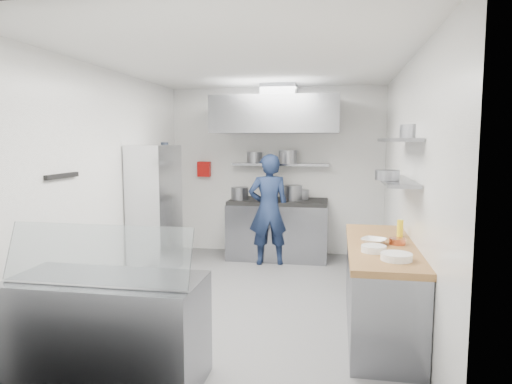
% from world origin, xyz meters
% --- Properties ---
extents(floor, '(5.00, 5.00, 0.00)m').
position_xyz_m(floor, '(0.00, 0.00, 0.00)').
color(floor, '#545457').
rests_on(floor, ground).
extents(ceiling, '(5.00, 5.00, 0.00)m').
position_xyz_m(ceiling, '(0.00, 0.00, 2.80)').
color(ceiling, silver).
rests_on(ceiling, wall_back).
extents(wall_back, '(3.60, 2.80, 0.02)m').
position_xyz_m(wall_back, '(0.00, 2.50, 1.40)').
color(wall_back, white).
rests_on(wall_back, floor).
extents(wall_front, '(3.60, 2.80, 0.02)m').
position_xyz_m(wall_front, '(0.00, -2.50, 1.40)').
color(wall_front, white).
rests_on(wall_front, floor).
extents(wall_left, '(2.80, 5.00, 0.02)m').
position_xyz_m(wall_left, '(-1.80, 0.00, 1.40)').
color(wall_left, white).
rests_on(wall_left, floor).
extents(wall_right, '(2.80, 5.00, 0.02)m').
position_xyz_m(wall_right, '(1.80, 0.00, 1.40)').
color(wall_right, white).
rests_on(wall_right, floor).
extents(gas_range, '(1.60, 0.80, 0.90)m').
position_xyz_m(gas_range, '(0.10, 2.10, 0.45)').
color(gas_range, gray).
rests_on(gas_range, floor).
extents(cooktop, '(1.57, 0.78, 0.06)m').
position_xyz_m(cooktop, '(0.10, 2.10, 0.93)').
color(cooktop, black).
rests_on(cooktop, gas_range).
extents(stock_pot_left, '(0.28, 0.28, 0.20)m').
position_xyz_m(stock_pot_left, '(-0.52, 2.01, 1.06)').
color(stock_pot_left, slate).
rests_on(stock_pot_left, cooktop).
extents(stock_pot_mid, '(0.30, 0.30, 0.24)m').
position_xyz_m(stock_pot_mid, '(0.33, 2.10, 1.08)').
color(stock_pot_mid, slate).
rests_on(stock_pot_mid, cooktop).
extents(stock_pot_right, '(0.28, 0.28, 0.16)m').
position_xyz_m(stock_pot_right, '(0.44, 2.23, 1.04)').
color(stock_pot_right, slate).
rests_on(stock_pot_right, cooktop).
extents(over_range_shelf, '(1.60, 0.30, 0.04)m').
position_xyz_m(over_range_shelf, '(0.10, 2.34, 1.52)').
color(over_range_shelf, gray).
rests_on(over_range_shelf, wall_back).
extents(shelf_pot_a, '(0.26, 0.26, 0.18)m').
position_xyz_m(shelf_pot_a, '(-0.36, 2.45, 1.63)').
color(shelf_pot_a, slate).
rests_on(shelf_pot_a, over_range_shelf).
extents(shelf_pot_b, '(0.30, 0.30, 0.22)m').
position_xyz_m(shelf_pot_b, '(0.24, 2.21, 1.65)').
color(shelf_pot_b, slate).
rests_on(shelf_pot_b, over_range_shelf).
extents(extractor_hood, '(1.90, 1.15, 0.55)m').
position_xyz_m(extractor_hood, '(0.10, 1.93, 2.30)').
color(extractor_hood, gray).
rests_on(extractor_hood, wall_back).
extents(hood_duct, '(0.55, 0.55, 0.24)m').
position_xyz_m(hood_duct, '(0.10, 2.15, 2.68)').
color(hood_duct, slate).
rests_on(hood_duct, extractor_hood).
extents(red_firebox, '(0.22, 0.10, 0.26)m').
position_xyz_m(red_firebox, '(-1.25, 2.44, 1.42)').
color(red_firebox, '#AB0F0D').
rests_on(red_firebox, wall_back).
extents(chef, '(0.70, 0.55, 1.71)m').
position_xyz_m(chef, '(0.00, 1.69, 0.86)').
color(chef, '#14203E').
rests_on(chef, floor).
extents(wire_rack, '(0.50, 0.90, 1.85)m').
position_xyz_m(wire_rack, '(-1.53, 0.93, 0.93)').
color(wire_rack, silver).
rests_on(wire_rack, floor).
extents(rack_bin_a, '(0.17, 0.21, 0.19)m').
position_xyz_m(rack_bin_a, '(-1.53, 0.99, 0.80)').
color(rack_bin_a, white).
rests_on(rack_bin_a, wire_rack).
extents(rack_bin_b, '(0.13, 0.17, 0.15)m').
position_xyz_m(rack_bin_b, '(-1.53, 1.41, 1.30)').
color(rack_bin_b, yellow).
rests_on(rack_bin_b, wire_rack).
extents(rack_jar, '(0.11, 0.11, 0.18)m').
position_xyz_m(rack_jar, '(-1.48, 1.22, 1.80)').
color(rack_jar, black).
rests_on(rack_jar, wire_rack).
extents(knife_strip, '(0.04, 0.55, 0.05)m').
position_xyz_m(knife_strip, '(-1.78, -0.90, 1.55)').
color(knife_strip, black).
rests_on(knife_strip, wall_left).
extents(prep_counter_base, '(0.62, 2.00, 0.84)m').
position_xyz_m(prep_counter_base, '(1.48, -0.60, 0.42)').
color(prep_counter_base, gray).
rests_on(prep_counter_base, floor).
extents(prep_counter_top, '(0.65, 2.04, 0.06)m').
position_xyz_m(prep_counter_top, '(1.48, -0.60, 0.87)').
color(prep_counter_top, olive).
rests_on(prep_counter_top, prep_counter_base).
extents(plate_stack_a, '(0.27, 0.27, 0.06)m').
position_xyz_m(plate_stack_a, '(1.55, -1.23, 0.93)').
color(plate_stack_a, white).
rests_on(plate_stack_a, prep_counter_top).
extents(plate_stack_b, '(0.23, 0.23, 0.06)m').
position_xyz_m(plate_stack_b, '(1.38, -0.97, 0.93)').
color(plate_stack_b, white).
rests_on(plate_stack_b, prep_counter_top).
extents(copper_pan, '(0.16, 0.16, 0.06)m').
position_xyz_m(copper_pan, '(1.63, -0.62, 0.93)').
color(copper_pan, '#C15C36').
rests_on(copper_pan, prep_counter_top).
extents(squeeze_bottle, '(0.07, 0.07, 0.18)m').
position_xyz_m(squeeze_bottle, '(1.70, -0.23, 0.99)').
color(squeeze_bottle, yellow).
rests_on(squeeze_bottle, prep_counter_top).
extents(mixing_bowl, '(0.31, 0.31, 0.06)m').
position_xyz_m(mixing_bowl, '(1.40, -0.65, 0.93)').
color(mixing_bowl, white).
rests_on(mixing_bowl, prep_counter_top).
extents(wall_shelf_lower, '(0.30, 1.30, 0.04)m').
position_xyz_m(wall_shelf_lower, '(1.64, -0.30, 1.50)').
color(wall_shelf_lower, gray).
rests_on(wall_shelf_lower, wall_right).
extents(wall_shelf_upper, '(0.30, 1.30, 0.04)m').
position_xyz_m(wall_shelf_upper, '(1.64, -0.30, 1.92)').
color(wall_shelf_upper, gray).
rests_on(wall_shelf_upper, wall_right).
extents(shelf_pot_c, '(0.24, 0.24, 0.10)m').
position_xyz_m(shelf_pot_c, '(1.53, -0.45, 1.57)').
color(shelf_pot_c, slate).
rests_on(shelf_pot_c, wall_shelf_lower).
extents(shelf_pot_d, '(0.29, 0.29, 0.14)m').
position_xyz_m(shelf_pot_d, '(1.81, -0.24, 2.01)').
color(shelf_pot_d, slate).
rests_on(shelf_pot_d, wall_shelf_upper).
extents(display_case, '(1.50, 0.70, 0.85)m').
position_xyz_m(display_case, '(-0.72, -2.00, 0.42)').
color(display_case, gray).
rests_on(display_case, floor).
extents(display_glass, '(1.47, 0.19, 0.42)m').
position_xyz_m(display_glass, '(-0.72, -2.12, 1.07)').
color(display_glass, silver).
rests_on(display_glass, display_case).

